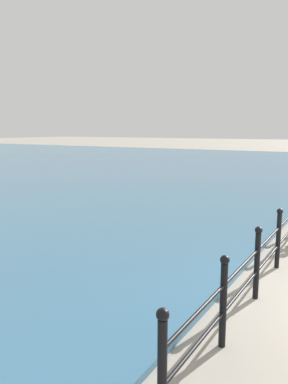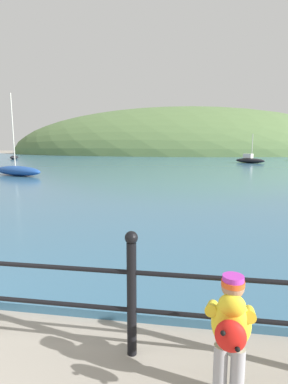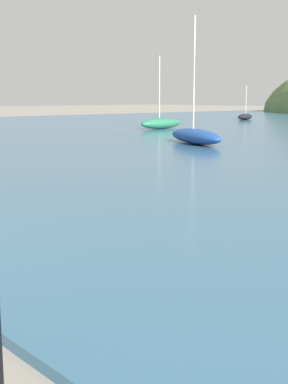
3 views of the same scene
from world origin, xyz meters
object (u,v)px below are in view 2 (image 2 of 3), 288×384
child_in_coat (231,326)px  boat_far_right (250,160)px  boat_far_left (18,170)px  boat_twin_mast (14,157)px

child_in_coat → boat_far_right: bearing=79.5°
boat_far_left → child_in_coat: bearing=-53.6°
boat_far_right → boat_twin_mast: size_ratio=1.07×
boat_far_left → boat_far_right: 23.02m
child_in_coat → boat_far_left: (-10.93, 14.82, -0.19)m
child_in_coat → boat_far_left: bearing=126.4°
child_in_coat → boat_twin_mast: size_ratio=0.34×
child_in_coat → boat_far_left: size_ratio=0.20×
child_in_coat → boat_twin_mast: bearing=124.3°
boat_far_right → boat_twin_mast: boat_far_right is taller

